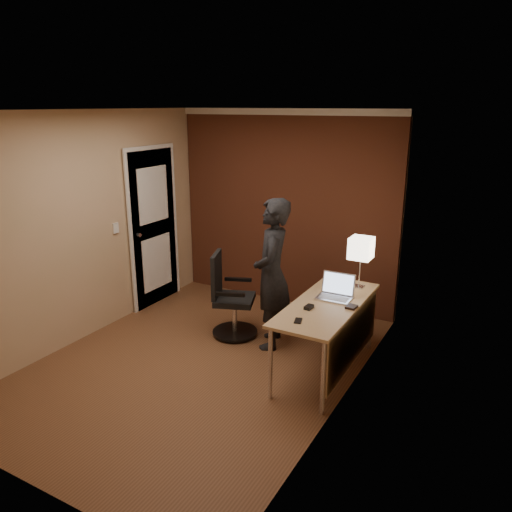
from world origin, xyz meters
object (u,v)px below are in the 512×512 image
object	(u,v)px
laptop	(336,291)
office_chair	(229,300)
wallet	(352,307)
person	(272,274)
desk	(334,317)
mouse	(309,307)
phone	(298,321)
desk_lamp	(361,249)

from	to	relation	value
laptop	office_chair	xyz separation A→B (m)	(-1.28, 0.07, -0.37)
wallet	person	distance (m)	1.02
wallet	person	size ratio (longest dim) A/B	0.07
desk	laptop	bearing A→B (deg)	105.70
mouse	wallet	world-z (taller)	mouse
office_chair	laptop	bearing A→B (deg)	-2.93
phone	mouse	bearing A→B (deg)	79.31
desk_lamp	phone	distance (m)	1.17
desk	desk_lamp	size ratio (longest dim) A/B	2.80
phone	wallet	size ratio (longest dim) A/B	1.05
phone	wallet	xyz separation A→B (m)	(0.31, 0.51, 0.01)
desk_lamp	phone	world-z (taller)	desk_lamp
mouse	phone	distance (m)	0.30
desk_lamp	wallet	world-z (taller)	desk_lamp
desk	person	size ratio (longest dim) A/B	0.92
phone	wallet	world-z (taller)	wallet
mouse	office_chair	xyz separation A→B (m)	(-1.16, 0.46, -0.33)
desk_lamp	office_chair	size ratio (longest dim) A/B	0.56
desk_lamp	office_chair	world-z (taller)	desk_lamp
laptop	phone	distance (m)	0.71
mouse	person	xyz separation A→B (m)	(-0.63, 0.48, 0.07)
mouse	office_chair	size ratio (longest dim) A/B	0.11
person	desk	bearing A→B (deg)	50.60
desk	phone	xyz separation A→B (m)	(-0.14, -0.52, 0.13)
phone	wallet	bearing A→B (deg)	42.57
desk	mouse	bearing A→B (deg)	-128.15
desk_lamp	wallet	size ratio (longest dim) A/B	4.86
laptop	person	distance (m)	0.76
wallet	desk_lamp	bearing A→B (deg)	101.21
desk_lamp	phone	bearing A→B (deg)	-100.74
office_chair	person	bearing A→B (deg)	2.36
desk_lamp	desk	bearing A→B (deg)	-96.27
laptop	mouse	bearing A→B (deg)	-106.64
wallet	person	world-z (taller)	person
wallet	person	xyz separation A→B (m)	(-0.98, 0.28, 0.08)
office_chair	wallet	bearing A→B (deg)	-9.62
desk	desk_lamp	world-z (taller)	desk_lamp
person	mouse	bearing A→B (deg)	31.70
desk_lamp	laptop	world-z (taller)	desk_lamp
desk_lamp	phone	size ratio (longest dim) A/B	4.65
desk	office_chair	bearing A→B (deg)	169.49
mouse	office_chair	distance (m)	1.29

